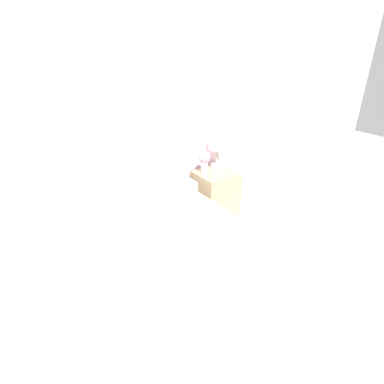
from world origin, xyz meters
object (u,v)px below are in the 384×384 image
(nightstand, at_px, (216,197))
(table_lamp, at_px, (217,145))
(flower_vase, at_px, (205,160))
(bed, at_px, (159,269))

(nightstand, bearing_deg, table_lamp, 53.41)
(nightstand, distance_m, flower_vase, 0.45)
(nightstand, xyz_separation_m, flower_vase, (-0.13, 0.04, 0.43))
(nightstand, relative_size, flower_vase, 2.30)
(bed, height_order, flower_vase, bed)
(nightstand, bearing_deg, flower_vase, 163.73)
(table_lamp, relative_size, flower_vase, 1.53)
(flower_vase, bearing_deg, bed, -141.87)
(bed, distance_m, nightstand, 1.24)
(flower_vase, bearing_deg, nightstand, -16.27)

